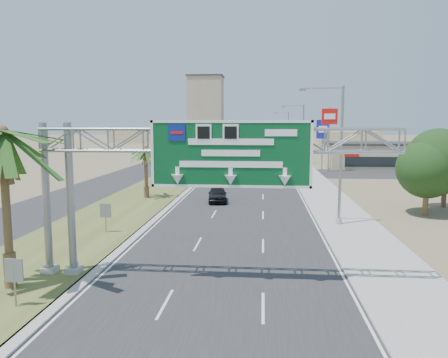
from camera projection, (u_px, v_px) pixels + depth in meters
name	position (u px, v px, depth m)	size (l,w,h in m)	color
road	(256.00, 151.00, 119.46)	(12.00, 300.00, 0.02)	#28282B
sidewalk_right	(287.00, 151.00, 118.71)	(4.00, 300.00, 0.10)	#9E9B93
median_grass	(219.00, 151.00, 120.34)	(7.00, 300.00, 0.12)	#4E5726
opposing_road	(194.00, 151.00, 120.96)	(8.00, 300.00, 0.02)	#28282B
sign_gantry	(197.00, 152.00, 19.90)	(16.75, 1.24, 7.50)	gray
palm_near	(2.00, 133.00, 18.60)	(5.70, 5.70, 8.35)	brown
palm_row_b	(146.00, 149.00, 42.60)	(3.99, 3.99, 5.95)	brown
palm_row_c	(177.00, 137.00, 58.32)	(3.99, 3.99, 6.75)	brown
palm_row_d	(197.00, 141.00, 76.26)	(3.99, 3.99, 5.45)	brown
palm_row_e	(210.00, 135.00, 94.96)	(3.99, 3.99, 6.15)	brown
palm_row_f	(221.00, 134.00, 119.71)	(3.99, 3.99, 5.75)	brown
streetlight_near	(338.00, 161.00, 31.27)	(3.27, 0.44, 10.00)	gray
streetlight_mid	(301.00, 143.00, 60.92)	(3.27, 0.44, 10.00)	gray
streetlight_far	(287.00, 136.00, 96.50)	(3.27, 0.44, 10.00)	gray
signal_mast	(280.00, 138.00, 80.83)	(10.28, 0.71, 8.00)	gray
store_building	(382.00, 156.00, 73.80)	(18.00, 10.00, 4.00)	tan
oak_near	(428.00, 160.00, 34.57)	(4.50, 4.50, 6.80)	brown
oak_far	(446.00, 164.00, 38.35)	(3.50, 3.50, 5.60)	brown
median_signback_a	(14.00, 274.00, 17.18)	(0.75, 0.08, 2.08)	gray
median_signback_b	(106.00, 213.00, 29.11)	(0.75, 0.08, 2.08)	gray
tower_distant	(206.00, 107.00, 258.45)	(20.00, 16.00, 35.00)	gray
building_distant_left	(144.00, 135.00, 172.45)	(24.00, 14.00, 6.00)	tan
building_distant_right	(347.00, 139.00, 146.17)	(20.00, 12.00, 5.00)	tan
car_left_lane	(217.00, 194.00, 41.27)	(1.71, 4.25, 1.45)	black
car_mid_lane	(239.00, 170.00, 63.20)	(1.64, 4.70, 1.55)	#651209
car_right_lane	(263.00, 161.00, 79.75)	(2.16, 4.67, 1.30)	gray
car_far	(240.00, 156.00, 89.77)	(2.31, 5.69, 1.65)	black
pole_sign_red_near	(329.00, 121.00, 66.87)	(2.41, 0.48, 9.90)	gray
pole_sign_blue	(323.00, 132.00, 69.80)	(1.95, 1.08, 8.23)	gray
pole_sign_red_far	(301.00, 131.00, 81.44)	(2.21, 0.82, 7.69)	gray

